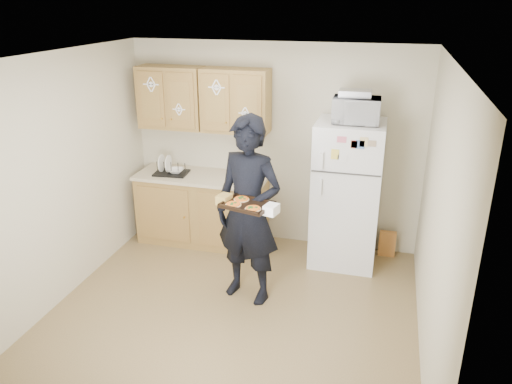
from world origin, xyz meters
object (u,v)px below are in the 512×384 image
at_px(refrigerator, 347,194).
at_px(dish_rack, 171,168).
at_px(baking_tray, 247,205).
at_px(microwave, 356,110).
at_px(person, 248,212).

xyz_separation_m(refrigerator, dish_rack, (-2.18, 0.01, 0.13)).
height_order(baking_tray, microwave, microwave).
relative_size(baking_tray, microwave, 0.89).
relative_size(microwave, dish_rack, 1.24).
relative_size(person, baking_tray, 4.38).
distance_m(baking_tray, microwave, 1.68).
distance_m(microwave, dish_rack, 2.39).
distance_m(refrigerator, microwave, 0.99).
distance_m(refrigerator, dish_rack, 2.19).
distance_m(person, microwave, 1.61).
bearing_deg(person, dish_rack, 155.02).
height_order(refrigerator, baking_tray, refrigerator).
relative_size(person, dish_rack, 4.79).
bearing_deg(refrigerator, microwave, -49.50).
bearing_deg(microwave, refrigerator, 128.85).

